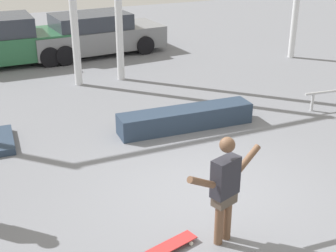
% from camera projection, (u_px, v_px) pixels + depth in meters
% --- Properties ---
extents(ground_plane, '(36.00, 36.00, 0.00)m').
position_uv_depth(ground_plane, '(209.00, 192.00, 7.58)').
color(ground_plane, slate).
extents(skateboarder, '(1.32, 0.54, 1.56)m').
position_uv_depth(skateboarder, '(225.00, 186.00, 6.09)').
color(skateboarder, brown).
rests_on(skateboarder, ground_plane).
extents(skateboard, '(0.78, 0.40, 0.08)m').
position_uv_depth(skateboard, '(172.00, 245.00, 6.25)').
color(skateboard, red).
rests_on(skateboard, ground_plane).
extents(grind_box, '(2.93, 0.68, 0.44)m').
position_uv_depth(grind_box, '(186.00, 118.00, 9.89)').
color(grind_box, '#28384C').
rests_on(grind_box, ground_plane).
extents(parked_car_grey, '(4.50, 2.21, 1.34)m').
position_uv_depth(parked_car_grey, '(95.00, 34.00, 15.38)').
color(parked_car_grey, slate).
rests_on(parked_car_grey, ground_plane).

